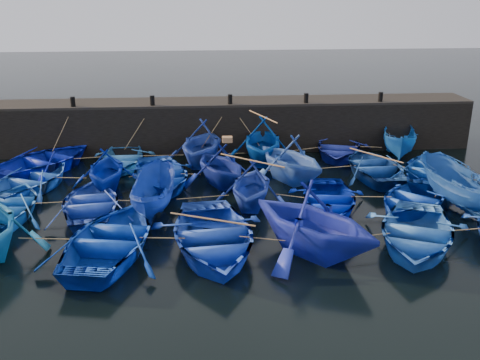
{
  "coord_description": "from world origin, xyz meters",
  "views": [
    {
      "loc": [
        -1.7,
        -17.83,
        8.28
      ],
      "look_at": [
        0.0,
        3.2,
        0.7
      ],
      "focal_mm": 40.0,
      "sensor_mm": 36.0,
      "label": 1
    }
  ],
  "objects": [
    {
      "name": "boat_4",
      "position": [
        5.52,
        8.3,
        0.49
      ],
      "size": [
        4.67,
        5.53,
        0.98
      ],
      "primitive_type": "imported",
      "rotation": [
        0.0,
        0.0,
        -0.31
      ],
      "color": "navy",
      "rests_on": "ground"
    },
    {
      "name": "mooring_ropes",
      "position": [
        -0.17,
        5.07,
        0.89
      ],
      "size": [
        17.73,
        11.87,
        2.1
      ],
      "color": "tan",
      "rests_on": "ground"
    },
    {
      "name": "bollard_0",
      "position": [
        -8.0,
        9.6,
        2.87
      ],
      "size": [
        0.24,
        0.24,
        0.5
      ],
      "primitive_type": "cylinder",
      "color": "black",
      "rests_on": "quay_top"
    },
    {
      "name": "boat_18",
      "position": [
        6.72,
        1.17,
        0.47
      ],
      "size": [
        5.5,
        5.48,
        0.94
      ],
      "primitive_type": "imported",
      "rotation": [
        0.0,
        0.0,
        -0.8
      ],
      "color": "#103CC1",
      "rests_on": "ground"
    },
    {
      "name": "boat_0",
      "position": [
        -9.02,
        7.21,
        0.55
      ],
      "size": [
        6.2,
        6.46,
        1.09
      ],
      "primitive_type": "imported",
      "rotation": [
        0.0,
        0.0,
        2.48
      ],
      "color": "#041390",
      "rests_on": "ground"
    },
    {
      "name": "boat_12",
      "position": [
        8.96,
        4.39,
        0.54
      ],
      "size": [
        5.82,
        6.35,
        1.08
      ],
      "primitive_type": "imported",
      "rotation": [
        0.0,
        0.0,
        2.61
      ],
      "color": "#0C3E9E",
      "rests_on": "ground"
    },
    {
      "name": "boat_23",
      "position": [
        1.93,
        -2.33,
        1.26
      ],
      "size": [
        6.28,
        6.34,
        2.53
      ],
      "primitive_type": "imported",
      "rotation": [
        0.0,
        0.0,
        0.72
      ],
      "color": "#1725A2",
      "rests_on": "ground"
    },
    {
      "name": "boat_14",
      "position": [
        -5.89,
        1.69,
        0.47
      ],
      "size": [
        3.82,
        4.92,
        0.94
      ],
      "primitive_type": "imported",
      "rotation": [
        0.0,
        0.0,
        3.28
      ],
      "color": "#203EB0",
      "rests_on": "ground"
    },
    {
      "name": "boat_22",
      "position": [
        -1.33,
        -1.89,
        0.58
      ],
      "size": [
        4.51,
        5.97,
        1.17
      ],
      "primitive_type": "imported",
      "rotation": [
        0.0,
        0.0,
        0.09
      ],
      "color": "#183BBD",
      "rests_on": "ground"
    },
    {
      "name": "boat_16",
      "position": [
        0.34,
        1.88,
        0.97
      ],
      "size": [
        3.9,
        4.29,
        1.94
      ],
      "primitive_type": "imported",
      "rotation": [
        0.0,
        0.0,
        -0.22
      ],
      "color": "#1E38A4",
      "rests_on": "ground"
    },
    {
      "name": "boat_17",
      "position": [
        3.35,
        1.34,
        0.46
      ],
      "size": [
        3.85,
        4.89,
        0.92
      ],
      "primitive_type": "imported",
      "rotation": [
        0.0,
        0.0,
        -0.16
      ],
      "color": "#0019A3",
      "rests_on": "ground"
    },
    {
      "name": "boat_5",
      "position": [
        8.66,
        8.0,
        0.84
      ],
      "size": [
        2.9,
        4.65,
        1.69
      ],
      "primitive_type": "imported",
      "rotation": [
        0.0,
        0.0,
        -0.31
      ],
      "color": "#104C93",
      "rests_on": "ground"
    },
    {
      "name": "bollard_4",
      "position": [
        8.0,
        9.6,
        2.87
      ],
      "size": [
        0.24,
        0.24,
        0.5
      ],
      "primitive_type": "cylinder",
      "color": "black",
      "rests_on": "quay_top"
    },
    {
      "name": "boat_24",
      "position": [
        5.52,
        -2.06,
        0.53
      ],
      "size": [
        5.41,
        6.16,
        1.06
      ],
      "primitive_type": "imported",
      "rotation": [
        0.0,
        0.0,
        -0.41
      ],
      "color": "blue",
      "rests_on": "ground"
    },
    {
      "name": "boat_2",
      "position": [
        -1.54,
        7.49,
        1.15
      ],
      "size": [
        4.72,
        5.15,
        2.3
      ],
      "primitive_type": "imported",
      "rotation": [
        0.0,
        0.0,
        -0.25
      ],
      "color": "#213D9E",
      "rests_on": "ground"
    },
    {
      "name": "boat_7",
      "position": [
        -5.67,
        4.4,
        0.96
      ],
      "size": [
        3.39,
        3.86,
        1.93
      ],
      "primitive_type": "imported",
      "rotation": [
        0.0,
        0.0,
        3.21
      ],
      "color": "#04209A",
      "rests_on": "ground"
    },
    {
      "name": "bollard_2",
      "position": [
        0.0,
        9.6,
        2.87
      ],
      "size": [
        0.24,
        0.24,
        0.5
      ],
      "primitive_type": "cylinder",
      "color": "black",
      "rests_on": "quay_top"
    },
    {
      "name": "boat_1",
      "position": [
        -5.46,
        7.5,
        0.46
      ],
      "size": [
        3.31,
        4.53,
        0.92
      ],
      "primitive_type": "imported",
      "rotation": [
        0.0,
        0.0,
        0.03
      ],
      "color": "blue",
      "rests_on": "ground"
    },
    {
      "name": "boat_9",
      "position": [
        -0.75,
        4.5,
        1.0
      ],
      "size": [
        4.53,
        4.8,
        2.01
      ],
      "primitive_type": "imported",
      "rotation": [
        0.0,
        0.0,
        3.55
      ],
      "color": "navy",
      "rests_on": "ground"
    },
    {
      "name": "wooden_crate",
      "position": [
        -0.45,
        4.5,
        2.12
      ],
      "size": [
        0.44,
        0.37,
        0.23
      ],
      "primitive_type": "cube",
      "color": "olive",
      "rests_on": "boat_9"
    },
    {
      "name": "boat_8",
      "position": [
        -3.4,
        4.64,
        0.51
      ],
      "size": [
        4.51,
        5.59,
        1.03
      ],
      "primitive_type": "imported",
      "rotation": [
        0.0,
        0.0,
        0.21
      ],
      "color": "#0E39AF",
      "rests_on": "ground"
    },
    {
      "name": "boat_21",
      "position": [
        -4.62,
        -1.72,
        0.55
      ],
      "size": [
        4.76,
        5.96,
        1.11
      ],
      "primitive_type": "imported",
      "rotation": [
        0.0,
        0.0,
        2.95
      ],
      "color": "#0831A4",
      "rests_on": "ground"
    },
    {
      "name": "bollard_1",
      "position": [
        -4.0,
        9.6,
        2.87
      ],
      "size": [
        0.24,
        0.24,
        0.5
      ],
      "primitive_type": "cylinder",
      "color": "black",
      "rests_on": "quay_top"
    },
    {
      "name": "boat_19",
      "position": [
        8.44,
        1.06,
        0.89
      ],
      "size": [
        2.72,
        4.89,
        1.78
      ],
      "primitive_type": "imported",
      "rotation": [
        0.0,
        0.0,
        3.37
      ],
      "color": "navy",
      "rests_on": "ground"
    },
    {
      "name": "boat_6",
      "position": [
        -8.93,
        4.6,
        0.48
      ],
      "size": [
        4.96,
        5.62,
        0.97
      ],
      "primitive_type": "imported",
      "rotation": [
        0.0,
        0.0,
        2.72
      ],
      "color": "blue",
      "rests_on": "ground"
    },
    {
      "name": "quay_wall",
      "position": [
        0.0,
        10.5,
        1.25
      ],
      "size": [
        26.0,
        2.5,
        2.5
      ],
      "primitive_type": "cube",
      "color": "black",
      "rests_on": "ground"
    },
    {
      "name": "boat_13",
      "position": [
        -9.01,
        1.6,
        0.47
      ],
      "size": [
        3.42,
        4.68,
        0.95
      ],
      "primitive_type": "imported",
      "rotation": [
        0.0,
        0.0,
        3.11
      ],
      "color": "#154FA1",
      "rests_on": "ground"
    },
    {
      "name": "bollard_3",
      "position": [
        4.0,
        9.6,
        2.87
      ],
      "size": [
        0.24,
        0.24,
        0.5
      ],
      "primitive_type": "cylinder",
      "color": "black",
      "rests_on": "quay_top"
    },
    {
      "name": "ground",
      "position": [
        0.0,
        0.0,
        0.0
      ],
      "size": [
        120.0,
        120.0,
        0.0
      ],
      "primitive_type": "plane",
      "color": "black",
      "rests_on": "ground"
    },
    {
      "name": "boat_10",
      "position": [
        2.41,
        4.79,
        1.13
      ],
      "size": [
        5.31,
        5.54,
        2.26
      ],
      "primitive_type": "imported",
      "rotation": [
        0.0,
        0.0,
        3.64
      ],
      "color": "blue",
      "rests_on": "ground"
    },
    {
      "name": "boat_3",
      "position": [
        1.47,
        7.57,
        1.18
      ],
      "size": [
        4.39,
        4.93,
        2.36
      ],
      "primitive_type": "imported",
      "rotation": [
        0.0,
        0.0,
        -0.12
      ],
      "color": "#033CA2",
      "rests_on": "ground"
    },
    {
      "name": "loose_oars",
      "position": [
        1.73,
        3.18,
        1.65
      ],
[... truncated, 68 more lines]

